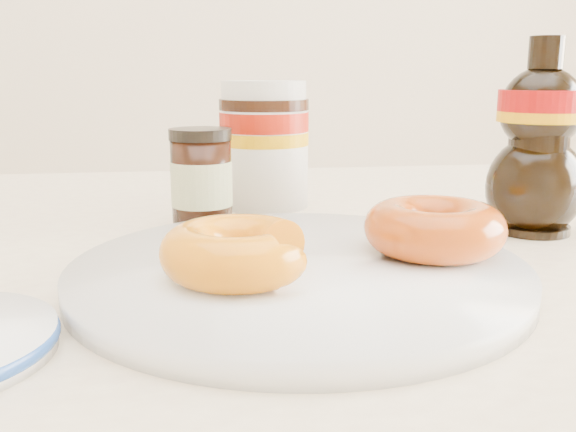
{
  "coord_description": "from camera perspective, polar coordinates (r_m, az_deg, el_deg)",
  "views": [
    {
      "loc": [
        -0.07,
        -0.37,
        0.89
      ],
      "look_at": [
        -0.01,
        0.08,
        0.79
      ],
      "focal_mm": 40.0,
      "sensor_mm": 36.0,
      "label": 1
    }
  ],
  "objects": [
    {
      "name": "dining_table",
      "position": [
        0.53,
        0.92,
        -12.12
      ],
      "size": [
        1.4,
        0.9,
        0.75
      ],
      "color": "#F9E4BD",
      "rests_on": "ground"
    },
    {
      "name": "plate",
      "position": [
        0.43,
        0.93,
        -4.99
      ],
      "size": [
        0.3,
        0.3,
        0.02
      ],
      "color": "white",
      "rests_on": "dining_table"
    },
    {
      "name": "donut_bitten",
      "position": [
        0.39,
        -4.52,
        -3.14
      ],
      "size": [
        0.12,
        0.12,
        0.03
      ],
      "primitive_type": "torus",
      "rotation": [
        0.0,
        0.0,
        0.41
      ],
      "color": "orange",
      "rests_on": "plate"
    },
    {
      "name": "donut_whole",
      "position": [
        0.46,
        12.88,
        -1.03
      ],
      "size": [
        0.11,
        0.11,
        0.03
      ],
      "primitive_type": "torus",
      "rotation": [
        0.0,
        0.0,
        -0.13
      ],
      "color": "#AE390B",
      "rests_on": "plate"
    },
    {
      "name": "nutella_jar",
      "position": [
        0.67,
        -2.13,
        6.81
      ],
      "size": [
        0.09,
        0.09,
        0.13
      ],
      "rotation": [
        0.0,
        0.0,
        -0.24
      ],
      "color": "white",
      "rests_on": "dining_table"
    },
    {
      "name": "syrup_bottle",
      "position": [
        0.59,
        21.41,
        6.55
      ],
      "size": [
        0.1,
        0.09,
        0.17
      ],
      "primitive_type": null,
      "rotation": [
        0.0,
        0.0,
        -0.16
      ],
      "color": "black",
      "rests_on": "dining_table"
    },
    {
      "name": "dark_jar",
      "position": [
        0.58,
        -7.69,
        3.25
      ],
      "size": [
        0.06,
        0.06,
        0.09
      ],
      "rotation": [
        0.0,
        0.0,
        -0.37
      ],
      "color": "black",
      "rests_on": "dining_table"
    }
  ]
}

